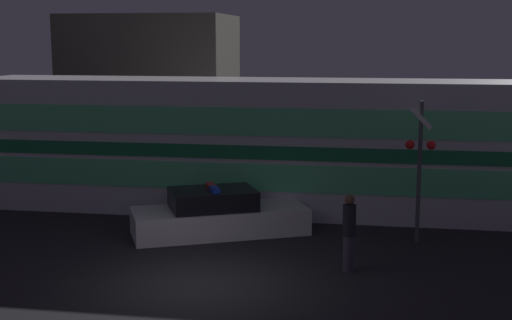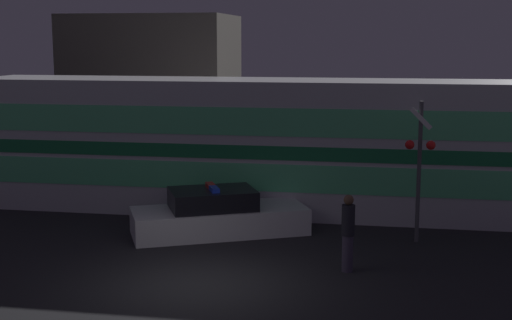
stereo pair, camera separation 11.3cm
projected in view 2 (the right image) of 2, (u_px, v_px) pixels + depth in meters
name	position (u px, v px, depth m)	size (l,w,h in m)	color
ground_plane	(196.00, 285.00, 15.60)	(120.00, 120.00, 0.00)	black
train	(289.00, 146.00, 21.97)	(19.64, 2.83, 4.09)	silver
police_car	(218.00, 216.00, 19.60)	(5.05, 3.59, 1.37)	silver
pedestrian	(348.00, 232.00, 16.34)	(0.30, 0.30, 1.81)	#3F384C
crossing_signal_near	(419.00, 160.00, 18.47)	(0.78, 0.30, 3.74)	#4C4C51
building_left	(154.00, 88.00, 31.33)	(6.92, 4.92, 6.34)	#47423D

